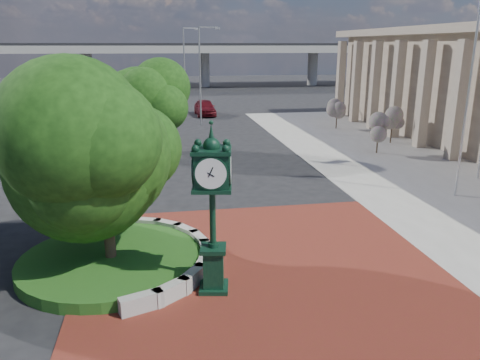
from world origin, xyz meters
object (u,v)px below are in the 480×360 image
street_lamp_near (202,69)px  street_lamp_far (186,63)px  flagpole_b (469,92)px  post_clock (212,203)px  parked_car (205,107)px

street_lamp_near → street_lamp_far: (-0.82, 10.62, 0.15)m
street_lamp_far → street_lamp_near: bearing=-85.6°
flagpole_b → post_clock: bearing=-150.8°
street_lamp_near → street_lamp_far: street_lamp_far is taller
post_clock → street_lamp_near: 30.87m
parked_car → street_lamp_far: (-1.59, 4.36, 4.48)m
flagpole_b → street_lamp_far: flagpole_b is taller
post_clock → parked_car: (3.35, 36.94, -2.01)m
parked_car → flagpole_b: 31.51m
parked_car → street_lamp_near: bearing=-98.9°
post_clock → street_lamp_near: street_lamp_near is taller
street_lamp_near → street_lamp_far: bearing=94.4°
post_clock → street_lamp_near: size_ratio=0.59×
post_clock → flagpole_b: (12.94, 7.23, 2.28)m
parked_car → street_lamp_near: 7.66m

